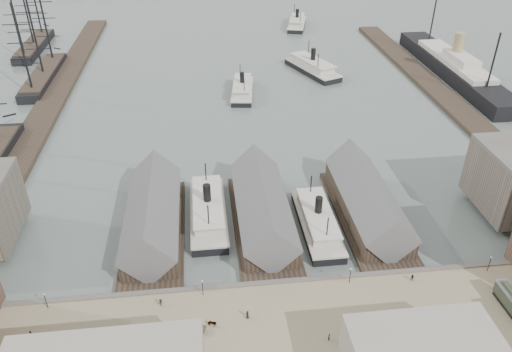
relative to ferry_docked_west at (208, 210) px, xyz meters
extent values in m
plane|color=#54615D|center=(13.00, -21.21, -2.43)|extent=(900.00, 900.00, 0.00)
cube|color=gray|center=(13.00, -41.21, -1.43)|extent=(180.00, 30.00, 2.00)
cube|color=#59544C|center=(13.00, -26.41, -1.28)|extent=(180.00, 1.20, 2.30)
cube|color=#2D231C|center=(-55.00, 78.79, -1.63)|extent=(10.00, 220.00, 1.60)
cube|color=#2D231C|center=(91.00, 68.79, -1.63)|extent=(10.00, 180.00, 1.60)
cube|color=#2D231C|center=(-13.00, -5.21, -1.83)|extent=(14.00, 42.00, 1.20)
cube|color=#2D231C|center=(-13.00, -4.21, 1.27)|extent=(12.00, 36.00, 5.00)
cube|color=#59595B|center=(-13.00, -4.21, 3.87)|extent=(12.60, 37.00, 12.60)
cube|color=#2D231C|center=(13.00, -5.21, -1.83)|extent=(14.00, 42.00, 1.20)
cube|color=#2D231C|center=(13.00, -4.21, 1.27)|extent=(12.00, 36.00, 5.00)
cube|color=#59595B|center=(13.00, -4.21, 3.87)|extent=(12.60, 37.00, 12.60)
cube|color=#2D231C|center=(39.00, -5.21, -1.83)|extent=(14.00, 42.00, 1.20)
cube|color=#2D231C|center=(39.00, -4.21, 1.27)|extent=(12.00, 36.00, 5.00)
cube|color=#59595B|center=(39.00, -4.21, 3.87)|extent=(12.60, 37.00, 12.60)
cylinder|color=black|center=(-32.00, -28.21, 1.37)|extent=(0.16, 0.16, 3.60)
sphere|color=beige|center=(-32.00, -28.21, 3.27)|extent=(0.44, 0.44, 0.44)
cylinder|color=black|center=(-2.00, -28.21, 1.37)|extent=(0.16, 0.16, 3.60)
sphere|color=beige|center=(-2.00, -28.21, 3.27)|extent=(0.44, 0.44, 0.44)
cylinder|color=black|center=(28.00, -28.21, 1.37)|extent=(0.16, 0.16, 3.60)
sphere|color=beige|center=(28.00, -28.21, 3.27)|extent=(0.44, 0.44, 0.44)
cylinder|color=black|center=(58.00, -28.21, 1.37)|extent=(0.16, 0.16, 3.60)
sphere|color=beige|center=(58.00, -28.21, 3.27)|extent=(0.44, 0.44, 0.44)
cube|color=black|center=(0.00, 0.00, -1.50)|extent=(8.30, 29.06, 1.87)
cube|color=beige|center=(0.00, 0.00, -0.15)|extent=(8.72, 29.06, 0.52)
cube|color=beige|center=(0.00, 0.00, 1.30)|extent=(6.75, 20.76, 2.28)
cube|color=beige|center=(0.00, 0.00, 2.76)|extent=(7.27, 22.83, 0.42)
cylinder|color=black|center=(0.00, 0.00, 5.04)|extent=(1.87, 1.87, 4.67)
cylinder|color=black|center=(0.00, 9.34, 4.83)|extent=(0.31, 0.31, 6.23)
cylinder|color=black|center=(0.00, -9.34, 4.83)|extent=(0.31, 0.31, 6.23)
cube|color=black|center=(26.00, -7.30, -1.57)|extent=(7.70, 26.97, 1.73)
cube|color=beige|center=(26.00, -7.30, -0.31)|extent=(8.09, 26.97, 0.48)
cube|color=beige|center=(26.00, -7.30, 1.03)|extent=(6.26, 19.26, 2.12)
cube|color=beige|center=(26.00, -7.30, 2.38)|extent=(6.74, 21.19, 0.39)
cylinder|color=black|center=(26.00, -7.30, 4.50)|extent=(1.73, 1.73, 4.33)
cylinder|color=black|center=(26.00, 1.37, 4.31)|extent=(0.29, 0.29, 5.78)
cylinder|color=black|center=(26.00, -15.96, 4.31)|extent=(0.29, 0.29, 5.78)
cube|color=black|center=(15.85, 78.30, -1.60)|extent=(10.61, 26.51, 1.66)
cube|color=beige|center=(15.85, 78.30, -0.41)|extent=(10.98, 26.56, 0.46)
cube|color=beige|center=(15.85, 78.30, 0.88)|extent=(8.30, 19.03, 2.03)
cube|color=beige|center=(15.85, 78.30, 2.17)|extent=(8.99, 20.92, 0.37)
cylinder|color=black|center=(15.85, 78.30, 4.20)|extent=(1.66, 1.66, 4.14)
cylinder|color=black|center=(15.85, 86.58, 4.01)|extent=(0.28, 0.28, 5.52)
cylinder|color=black|center=(15.85, 70.01, 4.01)|extent=(0.28, 0.28, 5.52)
cube|color=black|center=(47.56, 98.20, -1.44)|extent=(19.58, 31.80, 1.98)
cube|color=beige|center=(47.56, 98.20, -0.02)|extent=(19.99, 31.97, 0.55)
cube|color=beige|center=(47.56, 98.20, 1.52)|extent=(14.79, 23.04, 2.42)
cube|color=beige|center=(47.56, 98.20, 3.06)|extent=(16.11, 25.28, 0.44)
cylinder|color=black|center=(47.56, 98.20, 5.47)|extent=(1.98, 1.98, 4.94)
cylinder|color=black|center=(47.56, 108.08, 5.25)|extent=(0.33, 0.33, 6.59)
cylinder|color=black|center=(47.56, 88.32, 5.25)|extent=(0.33, 0.33, 6.59)
cube|color=black|center=(54.12, 168.42, -1.53)|extent=(14.99, 29.09, 1.80)
cube|color=beige|center=(54.12, 168.42, -0.23)|extent=(15.37, 29.20, 0.50)
cube|color=beige|center=(54.12, 168.42, 1.16)|extent=(11.46, 20.98, 2.20)
cube|color=beige|center=(54.12, 168.42, 2.56)|extent=(12.46, 23.04, 0.40)
cylinder|color=black|center=(54.12, 168.42, 4.76)|extent=(1.80, 1.80, 4.50)
cylinder|color=black|center=(54.12, 177.41, 4.56)|extent=(0.30, 0.30, 5.99)
cylinder|color=black|center=(54.12, 159.43, 4.56)|extent=(0.30, 0.30, 5.99)
cube|color=black|center=(-63.18, 101.85, -0.73)|extent=(8.49, 49.07, 3.40)
cube|color=#2D231C|center=(-63.18, 101.85, 1.25)|extent=(8.02, 44.16, 0.57)
cylinder|color=black|center=(-63.18, 84.67, 16.44)|extent=(0.75, 0.75, 32.08)
cylinder|color=black|center=(-63.18, 101.85, 16.44)|extent=(0.75, 0.75, 32.08)
cylinder|color=black|center=(-63.18, 119.02, 16.44)|extent=(0.75, 0.75, 32.08)
cube|color=black|center=(-77.46, 143.95, -0.76)|extent=(8.39, 46.59, 3.35)
cube|color=#2D231C|center=(-77.46, 143.95, 1.20)|extent=(7.92, 41.93, 0.56)
cylinder|color=black|center=(-77.46, 127.65, 16.20)|extent=(0.75, 0.75, 31.68)
cylinder|color=black|center=(-77.46, 143.95, 16.20)|extent=(0.75, 0.75, 31.68)
cylinder|color=black|center=(-77.46, 160.26, 16.20)|extent=(0.75, 0.75, 31.68)
cube|color=black|center=(105.00, 87.86, 0.40)|extent=(12.27, 89.69, 5.66)
cube|color=beige|center=(105.00, 87.86, 4.18)|extent=(10.39, 51.93, 1.89)
cube|color=beige|center=(105.00, 83.14, 6.54)|extent=(7.55, 18.88, 2.83)
cylinder|color=tan|center=(105.00, 87.86, 10.79)|extent=(4.15, 4.15, 9.44)
cube|color=black|center=(56.88, -39.12, -0.05)|extent=(2.51, 9.06, 0.76)
imported|color=black|center=(-0.53, -36.60, 0.35)|extent=(2.03, 1.40, 1.57)
cube|color=#3F2D21|center=(-2.99, -37.43, 0.47)|extent=(2.94, 2.26, 0.25)
cylinder|color=black|center=(-2.76, -38.09, 0.12)|extent=(1.07, 0.43, 1.10)
cylinder|color=black|center=(-3.21, -36.77, 0.12)|extent=(1.07, 0.43, 1.10)
imported|color=black|center=(-33.20, -35.21, 0.43)|extent=(0.72, 0.60, 1.72)
imported|color=black|center=(-34.61, -38.65, 0.35)|extent=(0.74, 0.87, 1.57)
imported|color=black|center=(-10.21, -30.08, 0.37)|extent=(1.17, 0.87, 1.61)
imported|color=black|center=(6.23, -35.18, 0.44)|extent=(0.81, 0.99, 1.75)
imported|color=black|center=(20.23, -42.15, 0.36)|extent=(0.62, 0.70, 1.59)
imported|color=black|center=(41.00, -29.21, 0.36)|extent=(0.97, 0.92, 1.59)
imported|color=black|center=(37.68, -44.75, 0.42)|extent=(0.97, 1.25, 1.70)
camera|label=1|loc=(0.12, -100.87, 72.52)|focal=35.00mm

